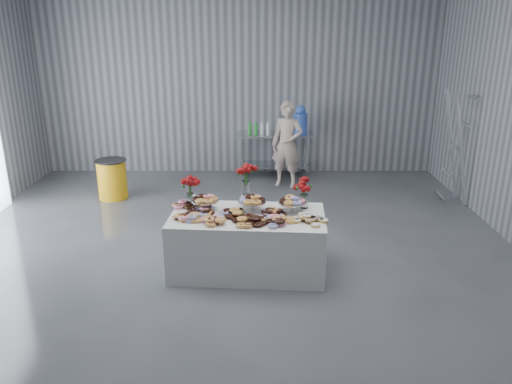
{
  "coord_description": "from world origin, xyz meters",
  "views": [
    {
      "loc": [
        0.36,
        -5.67,
        3.02
      ],
      "look_at": [
        0.36,
        0.56,
        0.87
      ],
      "focal_mm": 35.0,
      "sensor_mm": 36.0,
      "label": 1
    }
  ],
  "objects_px": {
    "person": "(287,145)",
    "stepladder": "(456,148)",
    "display_table": "(248,243)",
    "water_jug": "(300,121)",
    "prep_table": "(275,147)",
    "trash_barrel": "(112,179)"
  },
  "relations": [
    {
      "from": "display_table",
      "to": "trash_barrel",
      "type": "height_order",
      "value": "display_table"
    },
    {
      "from": "display_table",
      "to": "stepladder",
      "type": "bearing_deg",
      "value": 35.64
    },
    {
      "from": "prep_table",
      "to": "stepladder",
      "type": "relative_size",
      "value": 0.77
    },
    {
      "from": "display_table",
      "to": "trash_barrel",
      "type": "xyz_separation_m",
      "value": [
        -2.46,
        2.74,
        -0.02
      ]
    },
    {
      "from": "display_table",
      "to": "person",
      "type": "distance_m",
      "value": 3.54
    },
    {
      "from": "prep_table",
      "to": "trash_barrel",
      "type": "bearing_deg",
      "value": -156.0
    },
    {
      "from": "display_table",
      "to": "water_jug",
      "type": "bearing_deg",
      "value": 76.42
    },
    {
      "from": "water_jug",
      "to": "trash_barrel",
      "type": "height_order",
      "value": "water_jug"
    },
    {
      "from": "water_jug",
      "to": "display_table",
      "type": "bearing_deg",
      "value": -103.58
    },
    {
      "from": "display_table",
      "to": "water_jug",
      "type": "distance_m",
      "value": 4.23
    },
    {
      "from": "prep_table",
      "to": "display_table",
      "type": "bearing_deg",
      "value": -96.73
    },
    {
      "from": "prep_table",
      "to": "stepladder",
      "type": "height_order",
      "value": "stepladder"
    },
    {
      "from": "water_jug",
      "to": "trash_barrel",
      "type": "xyz_separation_m",
      "value": [
        -3.44,
        -1.31,
        -0.8
      ]
    },
    {
      "from": "trash_barrel",
      "to": "stepladder",
      "type": "xyz_separation_m",
      "value": [
        5.96,
        -0.23,
        0.62
      ]
    },
    {
      "from": "water_jug",
      "to": "stepladder",
      "type": "height_order",
      "value": "stepladder"
    },
    {
      "from": "water_jug",
      "to": "person",
      "type": "distance_m",
      "value": 0.75
    },
    {
      "from": "trash_barrel",
      "to": "stepladder",
      "type": "distance_m",
      "value": 5.99
    },
    {
      "from": "trash_barrel",
      "to": "prep_table",
      "type": "bearing_deg",
      "value": 24.0
    },
    {
      "from": "person",
      "to": "stepladder",
      "type": "relative_size",
      "value": 0.83
    },
    {
      "from": "prep_table",
      "to": "water_jug",
      "type": "bearing_deg",
      "value": -0.0
    },
    {
      "from": "prep_table",
      "to": "trash_barrel",
      "type": "xyz_separation_m",
      "value": [
        -2.94,
        -1.31,
        -0.27
      ]
    },
    {
      "from": "person",
      "to": "trash_barrel",
      "type": "distance_m",
      "value": 3.26
    }
  ]
}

